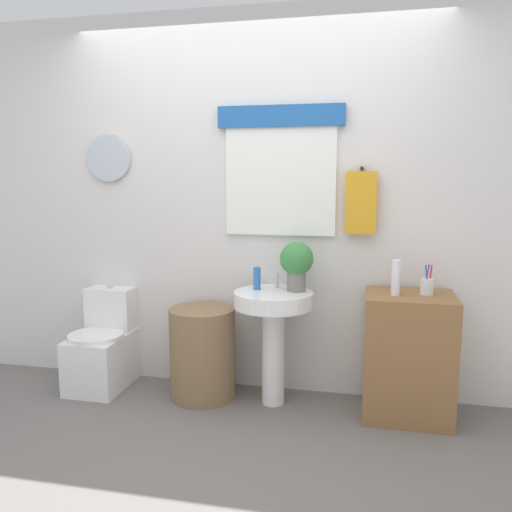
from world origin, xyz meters
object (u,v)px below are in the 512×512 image
soap_bottle (257,278)px  toilet (103,349)px  laundry_hamper (202,353)px  toothbrush_cup (427,286)px  pedestal_sink (273,320)px  wooden_cabinet (408,356)px  potted_plant (297,262)px  lotion_bottle (396,278)px

soap_bottle → toilet: bearing=-179.1°
laundry_hamper → toothbrush_cup: size_ratio=3.34×
pedestal_sink → toothbrush_cup: toothbrush_cup is taller
soap_bottle → laundry_hamper: bearing=-172.3°
toilet → wooden_cabinet: wooden_cabinet is taller
potted_plant → laundry_hamper: bearing=-174.5°
toilet → soap_bottle: soap_bottle is taller
laundry_hamper → wooden_cabinet: 1.34m
wooden_cabinet → potted_plant: 0.91m
laundry_hamper → soap_bottle: 0.64m
potted_plant → lotion_bottle: potted_plant is taller
wooden_cabinet → potted_plant: (-0.71, 0.06, 0.56)m
potted_plant → lotion_bottle: size_ratio=1.48×
laundry_hamper → lotion_bottle: 1.38m
laundry_hamper → wooden_cabinet: (1.34, 0.00, 0.08)m
laundry_hamper → wooden_cabinet: bearing=0.0°
soap_bottle → toothbrush_cup: toothbrush_cup is taller
potted_plant → pedestal_sink: bearing=-156.8°
lotion_bottle → toothbrush_cup: (0.19, 0.06, -0.06)m
wooden_cabinet → lotion_bottle: bearing=-157.0°
potted_plant → toothbrush_cup: bearing=-2.8°
lotion_bottle → toilet: bearing=177.9°
laundry_hamper → potted_plant: size_ratio=1.93×
wooden_cabinet → lotion_bottle: (-0.09, -0.04, 0.50)m
lotion_bottle → toothbrush_cup: lotion_bottle is taller
soap_bottle → potted_plant: bearing=2.2°
wooden_cabinet → potted_plant: size_ratio=2.43×
soap_bottle → toothbrush_cup: bearing=-1.6°
toothbrush_cup → wooden_cabinet: bearing=-167.9°
lotion_bottle → wooden_cabinet: bearing=23.0°
toilet → lotion_bottle: bearing=-2.1°
pedestal_sink → laundry_hamper: bearing=-180.0°
lotion_bottle → potted_plant: bearing=170.8°
wooden_cabinet → lotion_bottle: 0.51m
soap_bottle → potted_plant: 0.28m
toilet → pedestal_sink: 1.28m
toilet → laundry_hamper: (0.76, -0.03, 0.04)m
soap_bottle → wooden_cabinet: bearing=-2.9°
pedestal_sink → potted_plant: 0.40m
wooden_cabinet → potted_plant: bearing=175.2°
pedestal_sink → lotion_bottle: size_ratio=3.48×
laundry_hamper → wooden_cabinet: wooden_cabinet is taller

